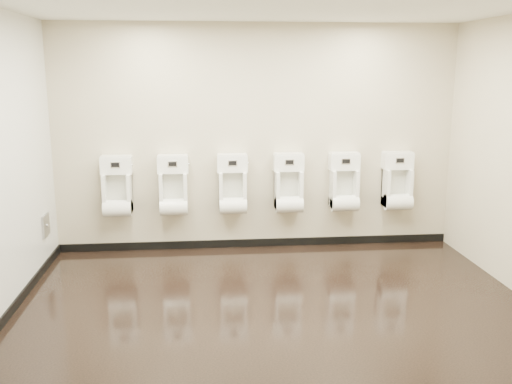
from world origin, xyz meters
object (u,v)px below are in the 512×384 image
access_panel (46,225)px  urinal_0 (117,191)px  urinal_1 (174,190)px  urinal_2 (233,188)px  urinal_3 (289,187)px  urinal_5 (397,185)px  urinal_4 (344,186)px

access_panel → urinal_0: urinal_0 is taller
urinal_1 → urinal_2: (0.73, 0.00, 0.00)m
urinal_2 → urinal_3: 0.70m
urinal_1 → urinal_5: size_ratio=1.00×
urinal_0 → urinal_1: same height
urinal_1 → urinal_3: bearing=0.0°
urinal_2 → urinal_3: (0.70, 0.00, 0.00)m
urinal_0 → urinal_4: size_ratio=1.00×
access_panel → urinal_1: (1.44, 0.42, 0.30)m
urinal_0 → urinal_3: 2.11m
urinal_3 → urinal_5: 1.40m
access_panel → urinal_0: size_ratio=0.35×
urinal_0 → urinal_2: 1.40m
access_panel → urinal_0: 0.92m
urinal_4 → urinal_5: 0.69m
urinal_2 → access_panel: bearing=-169.0°
urinal_0 → urinal_5: same height
urinal_1 → urinal_4: 2.14m
urinal_4 → urinal_3: bearing=180.0°
urinal_0 → access_panel: bearing=-151.0°
urinal_2 → urinal_5: 2.10m
urinal_5 → urinal_1: bearing=180.0°
access_panel → urinal_3: urinal_3 is taller
urinal_3 → urinal_5: size_ratio=1.00×
urinal_1 → urinal_4: size_ratio=1.00×
urinal_3 → urinal_4: 0.71m
urinal_3 → urinal_4: bearing=0.0°
urinal_0 → urinal_3: size_ratio=1.00×
urinal_4 → urinal_2: bearing=180.0°
urinal_2 → urinal_4: 1.41m
urinal_4 → urinal_0: bearing=180.0°
urinal_2 → urinal_5: (2.10, 0.00, 0.00)m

